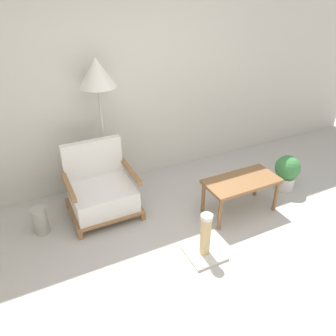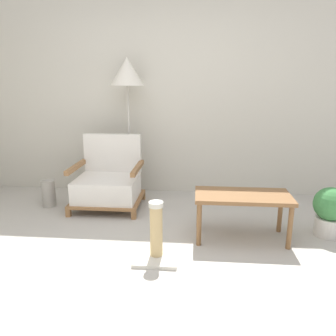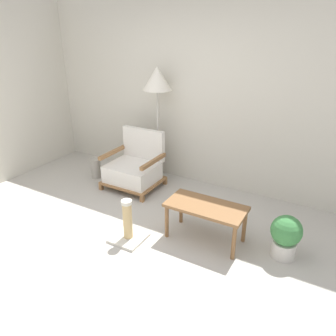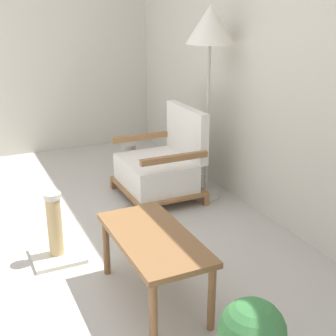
{
  "view_description": "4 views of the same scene",
  "coord_description": "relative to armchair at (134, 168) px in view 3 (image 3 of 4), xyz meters",
  "views": [
    {
      "loc": [
        -1.34,
        -1.59,
        2.4
      ],
      "look_at": [
        0.08,
        1.27,
        0.55
      ],
      "focal_mm": 35.0,
      "sensor_mm": 36.0,
      "label": 1
    },
    {
      "loc": [
        0.37,
        -2.01,
        1.41
      ],
      "look_at": [
        0.08,
        1.27,
        0.55
      ],
      "focal_mm": 35.0,
      "sensor_mm": 36.0,
      "label": 2
    },
    {
      "loc": [
        1.96,
        -2.02,
        2.22
      ],
      "look_at": [
        0.08,
        1.27,
        0.55
      ],
      "focal_mm": 35.0,
      "sensor_mm": 36.0,
      "label": 3
    },
    {
      "loc": [
        3.03,
        -0.11,
        1.73
      ],
      "look_at": [
        0.08,
        1.27,
        0.55
      ],
      "focal_mm": 50.0,
      "sensor_mm": 36.0,
      "label": 4
    }
  ],
  "objects": [
    {
      "name": "ground_plane",
      "position": [
        0.64,
        -1.54,
        -0.29
      ],
      "size": [
        14.0,
        14.0,
        0.0
      ],
      "primitive_type": "plane",
      "color": "#B7B2A8"
    },
    {
      "name": "wall_back",
      "position": [
        0.64,
        0.65,
        1.06
      ],
      "size": [
        8.0,
        0.06,
        2.7
      ],
      "color": "beige",
      "rests_on": "ground_plane"
    },
    {
      "name": "armchair",
      "position": [
        0.0,
        0.0,
        0.0
      ],
      "size": [
        0.77,
        0.67,
        0.82
      ],
      "color": "olive",
      "rests_on": "ground_plane"
    },
    {
      "name": "floor_lamp",
      "position": [
        0.18,
        0.37,
        1.18
      ],
      "size": [
        0.41,
        0.41,
        1.7
      ],
      "color": "#B7B2A8",
      "rests_on": "ground_plane"
    },
    {
      "name": "coffee_table",
      "position": [
        1.44,
        -0.7,
        0.08
      ],
      "size": [
        0.86,
        0.42,
        0.43
      ],
      "color": "brown",
      "rests_on": "ground_plane"
    },
    {
      "name": "vase",
      "position": [
        -0.7,
        -0.06,
        -0.14
      ],
      "size": [
        0.16,
        0.16,
        0.31
      ],
      "primitive_type": "cylinder",
      "color": "#9E998E",
      "rests_on": "ground_plane"
    },
    {
      "name": "potted_plant",
      "position": [
        2.27,
        -0.57,
        -0.03
      ],
      "size": [
        0.32,
        0.32,
        0.48
      ],
      "color": "beige",
      "rests_on": "ground_plane"
    },
    {
      "name": "scratching_post",
      "position": [
        0.7,
        -1.13,
        -0.13
      ],
      "size": [
        0.36,
        0.36,
        0.49
      ],
      "color": "beige",
      "rests_on": "ground_plane"
    }
  ]
}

